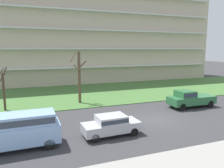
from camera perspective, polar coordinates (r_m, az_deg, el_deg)
ground at (r=21.05m, az=11.52°, el=-9.13°), size 160.00×160.00×0.00m
grass_lawn_strip at (r=33.35m, az=-1.25°, el=-2.07°), size 80.00×16.00×0.08m
apartment_building at (r=45.72m, az=-6.97°, el=13.32°), size 52.35×11.80×19.78m
tree_far_left at (r=25.64m, az=-26.68°, el=-1.19°), size 1.56×1.66×4.74m
tree_left at (r=26.36m, az=-8.62°, el=2.13°), size 2.02×1.84×6.24m
pickup_green_near_left at (r=26.12m, az=19.70°, el=-3.59°), size 5.42×2.05×1.95m
sedan_silver_center_left at (r=16.86m, az=-0.22°, el=-10.50°), size 4.47×1.97×1.57m
van_blue_center_right at (r=15.80m, az=-23.22°, el=-10.63°), size 5.23×2.08×2.36m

